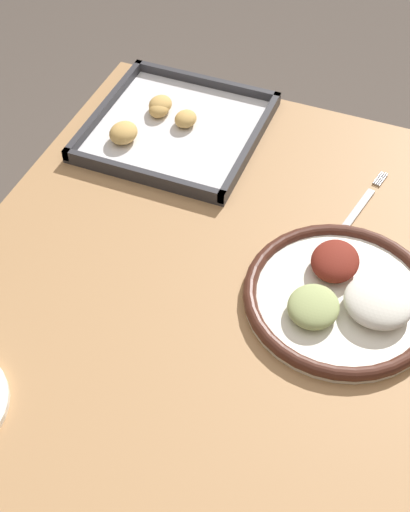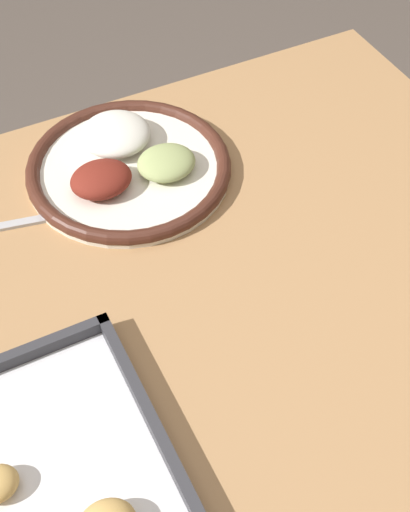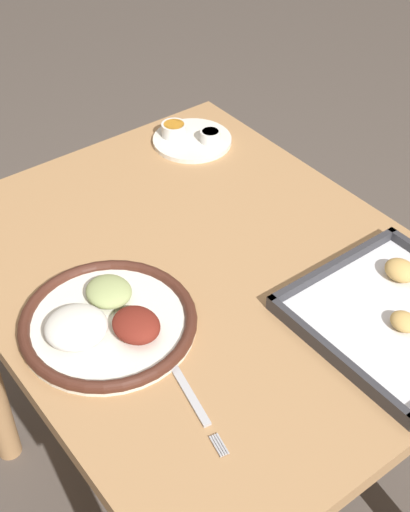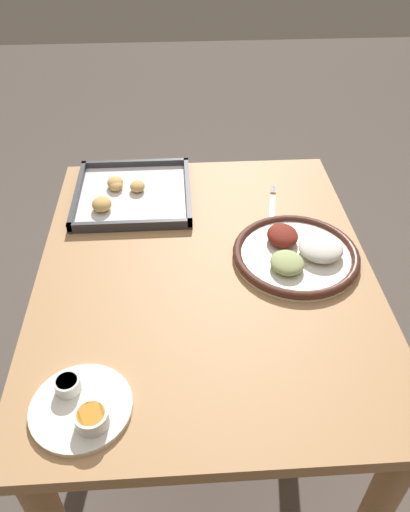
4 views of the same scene
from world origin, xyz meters
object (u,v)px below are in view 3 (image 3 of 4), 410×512
Objects in this scene: fork at (190,396)px; saucer_plate at (190,137)px; dinner_plate at (107,321)px; baking_tray at (402,314)px.

saucer_plate reaches higher than fork.
dinner_plate is 1.45× the size of fork.
dinner_plate is 0.56m from saucer_plate.
saucer_plate is at bearing 155.04° from fork.
dinner_plate is 1.66× the size of saucer_plate.
fork is 0.68m from saucer_plate.
fork is at bearing 7.05° from dinner_plate.
saucer_plate is 0.63m from baking_tray.
saucer_plate is 0.57× the size of baking_tray.
dinner_plate is 0.47m from baking_tray.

